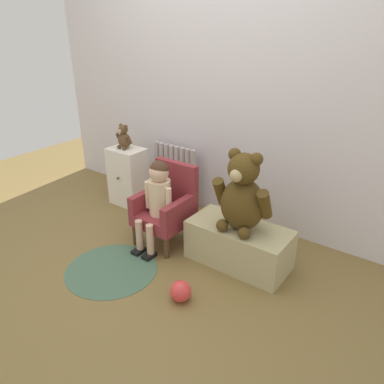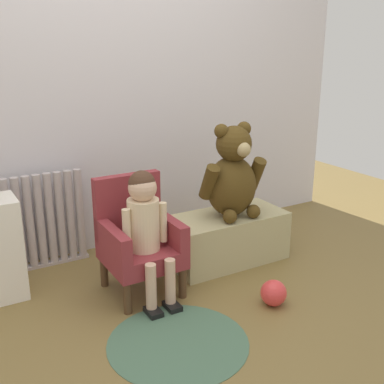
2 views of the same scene
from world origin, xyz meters
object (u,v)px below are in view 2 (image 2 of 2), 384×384
low_bench (227,238)px  radiator (46,221)px  child_figure (145,218)px  toy_ball (274,293)px  child_armchair (138,238)px  large_teddy_bear (232,176)px  floor_rug (178,342)px

low_bench → radiator: bearing=153.1°
child_figure → low_bench: bearing=14.1°
toy_ball → radiator: bearing=129.9°
radiator → child_armchair: size_ratio=0.92×
child_figure → toy_ball: size_ratio=5.07×
child_figure → large_teddy_bear: size_ratio=1.23×
radiator → floor_rug: size_ratio=0.89×
low_bench → child_armchair: bearing=-175.4°
radiator → toy_ball: radiator is taller
floor_rug → toy_ball: 0.61m
child_armchair → large_teddy_bear: large_teddy_bear is taller
radiator → child_figure: child_figure is taller
child_armchair → large_teddy_bear: size_ratio=1.11×
large_teddy_bear → toy_ball: bearing=-101.0°
child_figure → toy_ball: 0.79m
large_teddy_bear → child_figure: bearing=-168.0°
child_figure → large_teddy_bear: 0.67m
child_figure → low_bench: size_ratio=0.96×
low_bench → toy_ball: size_ratio=5.30×
child_armchair → child_figure: size_ratio=0.90×
child_armchair → large_teddy_bear: (0.65, 0.03, 0.26)m
child_figure → floor_rug: size_ratio=1.07×
radiator → low_bench: (1.00, -0.51, -0.14)m
floor_rug → toy_ball: bearing=4.2°
toy_ball → large_teddy_bear: bearing=79.0°
toy_ball → child_armchair: bearing=135.6°
large_teddy_bear → toy_ball: large_teddy_bear is taller
toy_ball → child_figure: bearing=142.1°
radiator → child_figure: bearing=-61.1°
child_figure → toy_ball: (0.54, -0.42, -0.39)m
child_figure → large_teddy_bear: bearing=12.0°
radiator → floor_rug: (0.30, -1.13, -0.29)m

